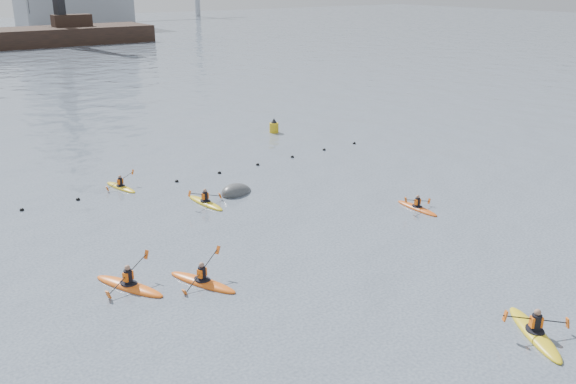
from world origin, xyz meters
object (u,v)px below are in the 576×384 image
kayaker_0 (202,281)px  kayaker_1 (535,332)px  kayaker_2 (129,285)px  nav_buoy (274,128)px  kayaker_3 (205,202)px  kayaker_4 (417,207)px  mooring_buoy (237,193)px  kayaker_5 (121,187)px

kayaker_0 → kayaker_1: kayaker_0 is taller
kayaker_1 → kayaker_2: bearing=161.6°
kayaker_2 → nav_buoy: (19.63, 18.20, 0.30)m
kayaker_3 → kayaker_4: kayaker_3 is taller
kayaker_1 → mooring_buoy: 19.08m
kayaker_2 → mooring_buoy: bearing=12.8°
kayaker_1 → mooring_buoy: bearing=122.6°
kayaker_0 → kayaker_3: (4.59, 8.25, -0.01)m
kayaker_2 → mooring_buoy: 12.05m
kayaker_0 → kayaker_3: kayaker_0 is taller
kayaker_1 → kayaker_5: bearing=134.3°
nav_buoy → kayaker_0: bearing=-130.9°
kayaker_1 → nav_buoy: (9.30, 29.92, 0.30)m
kayaker_5 → mooring_buoy: (5.21, -4.81, -0.09)m
kayaker_4 → kayaker_5: (-11.86, 12.81, -0.00)m
kayaker_0 → kayaker_1: (7.73, -10.27, 0.01)m
kayaker_0 → nav_buoy: kayaker_0 is taller
kayaker_4 → nav_buoy: (3.43, 18.85, 0.32)m
mooring_buoy → nav_buoy: nav_buoy is taller
kayaker_1 → nav_buoy: size_ratio=2.62×
kayaker_0 → kayaker_4: (13.61, 0.79, -0.02)m
kayaker_2 → kayaker_3: 9.90m
kayaker_3 → nav_buoy: 16.87m
kayaker_2 → kayaker_4: bearing=-27.2°
kayaker_5 → mooring_buoy: kayaker_5 is taller
kayaker_4 → mooring_buoy: (-6.66, 8.00, -0.09)m
kayaker_2 → kayaker_3: kayaker_2 is taller
kayaker_3 → kayaker_0: bearing=-125.3°
kayaker_3 → kayaker_5: bearing=111.8°
kayaker_2 → nav_buoy: 26.77m
kayaker_2 → kayaker_5: (4.34, 12.16, -0.02)m
kayaker_4 → kayaker_0: bearing=4.2°
kayaker_2 → nav_buoy: size_ratio=2.61×
kayaker_1 → kayaker_2: size_ratio=1.00×
kayaker_4 → kayaker_5: bearing=-46.4°
kayaker_5 → kayaker_3: bearing=-74.4°
kayaker_1 → kayaker_5: size_ratio=1.21×
kayaker_1 → kayaker_4: 12.53m
kayaker_3 → nav_buoy: nav_buoy is taller
nav_buoy → mooring_buoy: bearing=-132.9°
kayaker_1 → kayaker_4: (5.87, 11.06, -0.02)m
kayaker_5 → mooring_buoy: 7.09m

